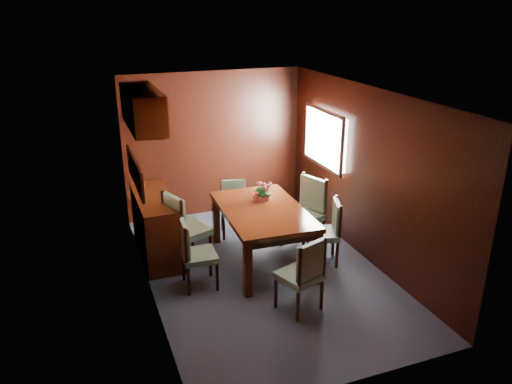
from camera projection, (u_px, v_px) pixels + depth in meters
name	position (u px, v px, depth m)	size (l,w,h in m)	color
ground	(264.00, 271.00, 6.75)	(4.50, 4.50, 0.00)	#3B4150
room_shell	(247.00, 150.00, 6.42)	(3.06, 4.52, 2.41)	black
sideboard	(156.00, 226.00, 7.05)	(0.48, 1.40, 0.90)	#3A1507
dining_table	(263.00, 216.00, 6.78)	(1.13, 1.74, 0.80)	#3A1507
chair_left_near	(193.00, 251.00, 6.22)	(0.44, 0.46, 0.92)	black
chair_left_far	(182.00, 226.00, 6.71)	(0.64, 0.65, 1.08)	black
chair_right_near	(328.00, 228.00, 6.84)	(0.54, 0.55, 0.92)	black
chair_right_far	(307.00, 209.00, 7.27)	(0.63, 0.65, 1.07)	black
chair_head	(304.00, 272.00, 5.71)	(0.57, 0.56, 0.95)	black
chair_foot	(234.00, 204.00, 7.72)	(0.49, 0.48, 0.87)	black
flower_centerpiece	(262.00, 191.00, 7.01)	(0.27, 0.27, 0.27)	#C44E3C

